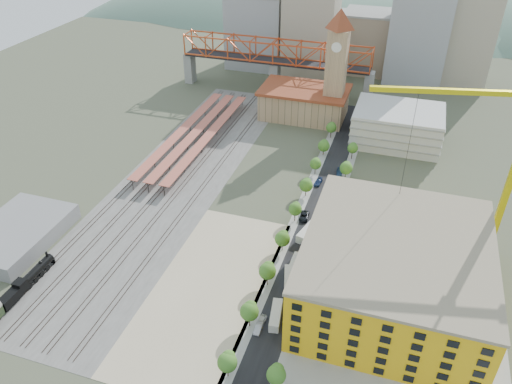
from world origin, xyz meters
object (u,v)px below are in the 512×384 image
(site_trailer_a, at_px, (276,315))
(car_0, at_px, (261,322))
(site_trailer_d, at_px, (308,232))
(clock_tower, at_px, (337,57))
(site_trailer_b, at_px, (289,280))
(construction_building, at_px, (394,271))
(tower_crane, at_px, (507,145))
(locomotive, at_px, (29,279))
(site_trailer_c, at_px, (294,266))

(site_trailer_a, bearing_deg, car_0, -147.84)
(site_trailer_d, bearing_deg, clock_tower, 110.81)
(clock_tower, xyz_separation_m, site_trailer_b, (8.00, -102.94, -27.37))
(clock_tower, height_order, car_0, clock_tower)
(clock_tower, height_order, construction_building, clock_tower)
(clock_tower, height_order, tower_crane, tower_crane)
(locomotive, height_order, site_trailer_c, locomotive)
(site_trailer_b, bearing_deg, locomotive, -175.92)
(construction_building, distance_m, car_0, 35.47)
(site_trailer_b, xyz_separation_m, car_0, (-3.00, -15.57, -0.57))
(tower_crane, bearing_deg, car_0, -138.63)
(locomotive, xyz_separation_m, car_0, (63.00, 6.07, -1.21))
(tower_crane, distance_m, site_trailer_c, 63.20)
(construction_building, xyz_separation_m, site_trailer_a, (-26.00, -15.90, -8.14))
(site_trailer_a, xyz_separation_m, site_trailer_d, (0.00, 34.97, 0.11))
(site_trailer_d, bearing_deg, site_trailer_c, -74.84)
(locomotive, height_order, site_trailer_a, locomotive)
(site_trailer_c, distance_m, car_0, 21.57)
(site_trailer_a, relative_size, car_0, 2.09)
(tower_crane, distance_m, site_trailer_d, 59.11)
(site_trailer_b, distance_m, site_trailer_c, 5.79)
(construction_building, xyz_separation_m, site_trailer_d, (-26.00, 19.07, -8.03))
(tower_crane, bearing_deg, site_trailer_c, -153.92)
(site_trailer_a, bearing_deg, construction_building, 22.55)
(locomotive, distance_m, car_0, 63.30)
(construction_building, height_order, site_trailer_b, construction_building)
(clock_tower, bearing_deg, construction_building, -71.22)
(site_trailer_d, bearing_deg, site_trailer_b, -74.84)
(site_trailer_a, bearing_deg, tower_crane, 32.50)
(site_trailer_a, distance_m, site_trailer_d, 34.97)
(site_trailer_c, bearing_deg, car_0, -96.98)
(construction_building, xyz_separation_m, car_0, (-29.00, -18.51, -8.65))
(site_trailer_a, relative_size, site_trailer_c, 0.97)
(construction_building, xyz_separation_m, locomotive, (-92.00, -24.58, -7.44))
(tower_crane, xyz_separation_m, site_trailer_c, (-47.83, -23.42, -34.04))
(site_trailer_b, bearing_deg, clock_tower, 80.38)
(tower_crane, bearing_deg, construction_building, -129.74)
(tower_crane, xyz_separation_m, site_trailer_b, (-47.83, -29.20, -34.02))
(tower_crane, bearing_deg, locomotive, -155.94)
(tower_crane, height_order, site_trailer_b, tower_crane)
(clock_tower, xyz_separation_m, construction_building, (34.00, -99.99, -19.29))
(car_0, bearing_deg, clock_tower, 95.49)
(tower_crane, xyz_separation_m, site_trailer_d, (-47.83, -7.19, -33.97))
(site_trailer_b, bearing_deg, car_0, -114.97)
(construction_building, bearing_deg, site_trailer_c, 173.76)
(locomotive, relative_size, tower_crane, 0.37)
(construction_building, height_order, car_0, construction_building)
(site_trailer_b, bearing_deg, site_trailer_c, 75.94)
(locomotive, height_order, tower_crane, tower_crane)
(car_0, bearing_deg, site_trailer_b, 82.16)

